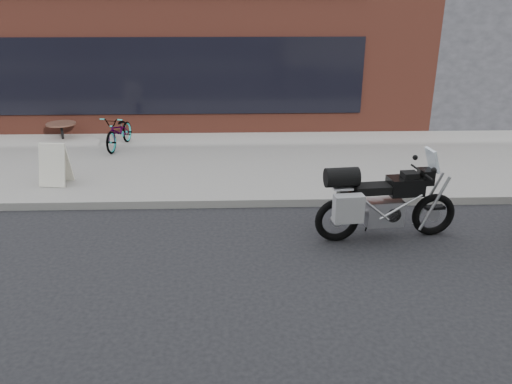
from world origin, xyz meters
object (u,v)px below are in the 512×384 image
bicycle_front (119,131)px  sandwich_sign (55,164)px  motorcycle (379,202)px  cafe_table (61,124)px

bicycle_front → sandwich_sign: bearing=-96.3°
bicycle_front → sandwich_sign: sandwich_sign is taller
sandwich_sign → bicycle_front: bearing=82.7°
motorcycle → sandwich_sign: motorcycle is taller
bicycle_front → cafe_table: bearing=161.5°
motorcycle → sandwich_sign: (-5.83, 2.36, -0.07)m
motorcycle → bicycle_front: size_ratio=1.48×
bicycle_front → cafe_table: size_ratio=2.09×
motorcycle → bicycle_front: motorcycle is taller
bicycle_front → sandwich_sign: size_ratio=1.88×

